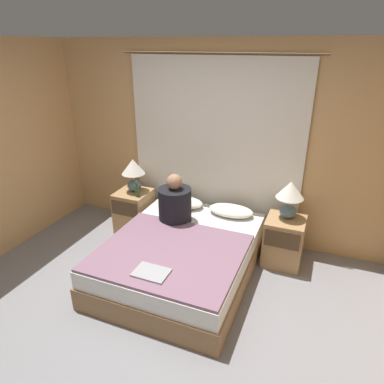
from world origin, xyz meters
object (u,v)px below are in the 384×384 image
at_px(nightstand_right, 284,241).
at_px(beer_bottle_on_left_stand, 137,191).
at_px(bed, 182,256).
at_px(pillow_right, 231,211).
at_px(pillow_left, 182,202).
at_px(laptop_on_bed, 151,273).
at_px(nightstand_left, 134,211).
at_px(person_left_in_bed, 175,203).
at_px(lamp_right, 290,195).
at_px(lamp_left, 133,171).

relative_size(nightstand_right, beer_bottle_on_left_stand, 2.79).
distance_m(bed, nightstand_right, 1.22).
xyz_separation_m(bed, pillow_right, (0.33, 0.76, 0.29)).
bearing_deg(bed, pillow_left, 113.56).
relative_size(pillow_left, pillow_right, 1.00).
bearing_deg(bed, beer_bottle_on_left_stand, 147.73).
xyz_separation_m(pillow_right, laptop_on_bed, (-0.33, -1.46, -0.02)).
bearing_deg(nightstand_left, person_left_in_bed, -20.51).
xyz_separation_m(nightstand_right, pillow_left, (-1.35, 0.11, 0.22)).
bearing_deg(lamp_right, laptop_on_bed, -125.87).
distance_m(beer_bottle_on_left_stand, laptop_on_bed, 1.55).
bearing_deg(bed, nightstand_left, 147.18).
xyz_separation_m(pillow_right, beer_bottle_on_left_stand, (-1.22, -0.20, 0.15)).
bearing_deg(nightstand_left, beer_bottle_on_left_stand, -36.38).
bearing_deg(nightstand_left, pillow_left, 8.72).
bearing_deg(pillow_left, pillow_right, 0.00).
relative_size(nightstand_right, laptop_on_bed, 1.79).
bearing_deg(nightstand_right, pillow_right, 171.28).
relative_size(pillow_right, laptop_on_bed, 1.75).
relative_size(lamp_left, laptop_on_bed, 1.38).
relative_size(bed, lamp_left, 4.34).
bearing_deg(pillow_right, lamp_right, -4.28).
distance_m(pillow_right, beer_bottle_on_left_stand, 1.25).
distance_m(bed, person_left_in_bed, 0.64).
relative_size(lamp_left, pillow_left, 0.79).
relative_size(bed, lamp_right, 4.34).
relative_size(nightstand_left, lamp_left, 1.30).
relative_size(beer_bottle_on_left_stand, laptop_on_bed, 0.64).
height_order(lamp_left, person_left_in_bed, person_left_in_bed).
distance_m(person_left_in_bed, laptop_on_bed, 1.12).
xyz_separation_m(pillow_left, beer_bottle_on_left_stand, (-0.56, -0.20, 0.15)).
xyz_separation_m(nightstand_right, person_left_in_bed, (-1.27, -0.29, 0.39)).
bearing_deg(pillow_left, bed, -66.44).
xyz_separation_m(nightstand_left, nightstand_right, (2.04, 0.00, 0.00)).
bearing_deg(laptop_on_bed, bed, 89.87).
bearing_deg(bed, laptop_on_bed, -90.13).
bearing_deg(pillow_right, nightstand_right, -8.72).
bearing_deg(beer_bottle_on_left_stand, pillow_right, 9.32).
xyz_separation_m(person_left_in_bed, laptop_on_bed, (0.25, -1.07, -0.19)).
height_order(person_left_in_bed, laptop_on_bed, person_left_in_bed).
bearing_deg(lamp_right, nightstand_left, -178.49).
relative_size(pillow_left, person_left_in_bed, 0.94).
bearing_deg(pillow_right, bed, -113.56).
relative_size(bed, pillow_right, 3.43).
distance_m(lamp_right, person_left_in_bed, 1.33).
bearing_deg(lamp_right, pillow_left, 177.82).
bearing_deg(laptop_on_bed, pillow_right, 77.14).
bearing_deg(pillow_left, lamp_left, -175.72).
bearing_deg(lamp_right, beer_bottle_on_left_stand, -175.53).
bearing_deg(person_left_in_bed, lamp_left, 156.03).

